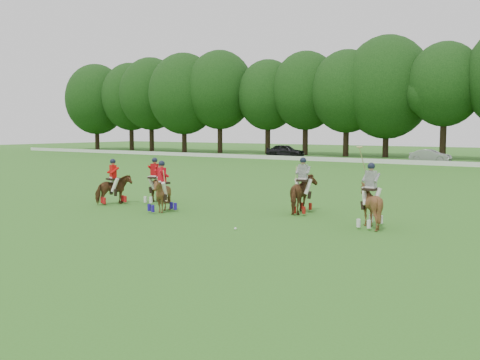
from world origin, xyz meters
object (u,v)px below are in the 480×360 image
Objects in this scene: polo_red_c at (162,194)px; polo_stripe_b at (370,204)px; polo_red_b at (155,187)px; polo_red_a at (113,188)px; polo_stripe_a at (303,193)px; polo_ball at (235,229)px; car_left at (285,151)px; car_mid at (430,156)px.

polo_red_c is 0.76× the size of polo_stripe_b.
polo_red_c is at bearing -41.23° from polo_red_b.
polo_red_c is (3.43, -0.50, 0.02)m from polo_red_a.
polo_stripe_b is (3.40, -1.47, -0.01)m from polo_stripe_a.
polo_red_c is 5.00m from polo_ball.
polo_stripe_b reaches higher than car_left.
polo_red_b is at bearing 177.82° from car_mid.
polo_red_a is (-4.13, -39.11, 0.08)m from car_mid.
polo_red_c reaches higher than car_left.
car_left is 1.99× the size of polo_stripe_a.
polo_stripe_b is at bearing -153.70° from car_left.
polo_red_c is (16.17, -39.61, -0.02)m from car_left.
polo_stripe_a is at bearing -171.29° from car_mid.
polo_stripe_a is at bearing 16.46° from polo_red_a.
polo_stripe_a is 4.57m from polo_ball.
car_mid is at bearing -96.49° from car_left.
polo_red_c is 8.51m from polo_stripe_b.
polo_stripe_b reaches higher than polo_red_c.
car_left is 41.13m from polo_red_a.
polo_red_a is at bearing -134.61° from polo_red_b.
polo_red_b is 23.54× the size of polo_ball.
car_mid is at bearing 101.38° from polo_stripe_b.
polo_red_b is (14.06, -37.76, -0.04)m from car_left.
polo_red_b reaches higher than car_left.
polo_stripe_a reaches higher than polo_red_b.
polo_stripe_a is 0.81× the size of polo_stripe_b.
polo_stripe_a is 3.70m from polo_stripe_b.
polo_stripe_b is (10.47, -0.33, 0.08)m from polo_red_b.
polo_stripe_a is at bearing 30.97° from polo_red_c.
polo_red_c is at bearing -178.95° from car_mid.
car_mid is 38.86m from polo_stripe_b.
polo_stripe_a is at bearing 86.71° from polo_ball.
polo_ball is (4.71, -1.52, -0.71)m from polo_red_c.
polo_red_c is 0.94× the size of polo_stripe_a.
polo_red_b is 0.99× the size of polo_red_c.
car_left is at bearing 116.92° from polo_ball.
polo_red_a is 1.89m from polo_red_b.
car_mid is 37.87m from polo_red_b.
polo_red_a is at bearing -163.54° from polo_stripe_a.
polo_red_a is 0.98× the size of polo_red_b.
polo_red_b is 0.93× the size of polo_stripe_a.
car_left is at bearing 112.20° from polo_red_c.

